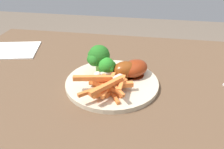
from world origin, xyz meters
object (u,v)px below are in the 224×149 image
(carrot_fries_pile, at_px, (108,86))
(broccoli_floret_front, at_px, (107,65))
(dinner_plate, at_px, (112,83))
(chicken_drumstick_far, at_px, (123,70))
(chicken_drumstick_near, at_px, (133,69))
(dining_table, at_px, (127,113))
(broccoli_floret_middle, at_px, (98,57))

(carrot_fries_pile, bearing_deg, broccoli_floret_front, 102.92)
(dinner_plate, distance_m, chicken_drumstick_far, 0.05)
(chicken_drumstick_near, height_order, chicken_drumstick_far, chicken_drumstick_far)
(dining_table, relative_size, chicken_drumstick_far, 9.03)
(dinner_plate, height_order, broccoli_floret_middle, broccoli_floret_middle)
(dining_table, distance_m, dinner_plate, 0.14)
(dining_table, distance_m, broccoli_floret_middle, 0.20)
(chicken_drumstick_far, bearing_deg, dining_table, 52.27)
(dining_table, distance_m, chicken_drumstick_far, 0.16)
(carrot_fries_pile, relative_size, chicken_drumstick_far, 1.22)
(broccoli_floret_front, bearing_deg, chicken_drumstick_far, 5.53)
(dinner_plate, xyz_separation_m, chicken_drumstick_far, (0.03, 0.02, 0.03))
(chicken_drumstick_far, bearing_deg, broccoli_floret_middle, 170.12)
(broccoli_floret_middle, relative_size, chicken_drumstick_far, 0.68)
(dinner_plate, bearing_deg, broccoli_floret_front, 131.45)
(broccoli_floret_front, distance_m, chicken_drumstick_far, 0.05)
(broccoli_floret_front, bearing_deg, broccoli_floret_middle, 148.65)
(broccoli_floret_middle, bearing_deg, dinner_plate, -39.18)
(carrot_fries_pile, height_order, chicken_drumstick_far, chicken_drumstick_far)
(chicken_drumstick_near, xyz_separation_m, chicken_drumstick_far, (-0.03, -0.01, 0.00))
(chicken_drumstick_near, bearing_deg, dining_table, 166.81)
(broccoli_floret_middle, bearing_deg, dining_table, 2.52)
(broccoli_floret_middle, xyz_separation_m, chicken_drumstick_far, (0.07, -0.01, -0.03))
(dinner_plate, distance_m, broccoli_floret_middle, 0.08)
(dinner_plate, bearing_deg, carrot_fries_pile, -91.34)
(dining_table, bearing_deg, broccoli_floret_middle, -177.48)
(dining_table, xyz_separation_m, broccoli_floret_middle, (-0.08, -0.00, 0.18))
(broccoli_floret_middle, xyz_separation_m, carrot_fries_pile, (0.04, -0.09, -0.03))
(broccoli_floret_middle, relative_size, chicken_drumstick_near, 0.64)
(chicken_drumstick_near, bearing_deg, broccoli_floret_front, -165.97)
(dining_table, height_order, chicken_drumstick_far, chicken_drumstick_far)
(dinner_plate, distance_m, broccoli_floret_front, 0.05)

